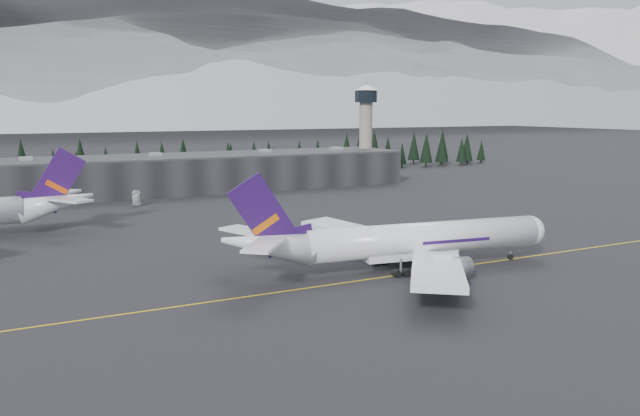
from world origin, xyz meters
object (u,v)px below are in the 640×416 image
terminal (185,173)px  jet_main (397,241)px  gse_vehicle_a (136,204)px  control_tower (366,121)px  gse_vehicle_b (242,197)px

terminal → jet_main: bearing=-87.2°
gse_vehicle_a → terminal: bearing=43.1°
gse_vehicle_a → jet_main: bearing=-82.1°
terminal → gse_vehicle_a: terminal is taller
control_tower → gse_vehicle_b: control_tower is taller
terminal → gse_vehicle_b: size_ratio=41.21×
jet_main → gse_vehicle_a: bearing=114.2°
terminal → control_tower: (75.00, 3.00, 17.11)m
gse_vehicle_a → gse_vehicle_b: (32.84, -0.29, -0.01)m
jet_main → gse_vehicle_a: (-27.98, 96.16, -4.54)m
terminal → jet_main: (6.01, -123.70, -1.08)m
control_tower → gse_vehicle_a: size_ratio=7.76×
control_tower → gse_vehicle_a: (-96.97, -30.54, -22.73)m
gse_vehicle_b → jet_main: bearing=-38.9°
jet_main → control_tower: bearing=69.4°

